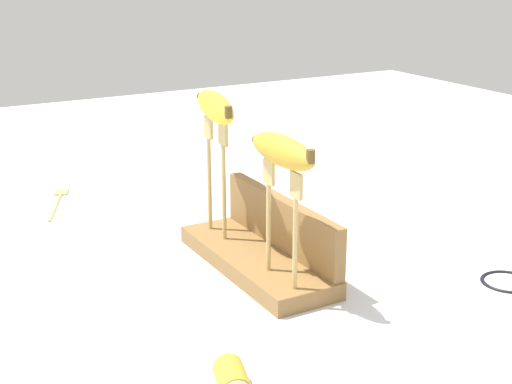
{
  "coord_description": "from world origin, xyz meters",
  "views": [
    {
      "loc": [
        0.93,
        -0.52,
        0.48
      ],
      "look_at": [
        0.0,
        0.0,
        0.13
      ],
      "focal_mm": 51.74,
      "sensor_mm": 36.0,
      "label": 1
    }
  ],
  "objects_px": {
    "fork_stand_left": "(216,167)",
    "banana_raised_right": "(282,151)",
    "banana_raised_left": "(215,106)",
    "banana_chunk_near": "(232,380)",
    "fork_stand_right": "(282,212)",
    "fork_fallen_near": "(58,199)",
    "wire_coil": "(508,280)"
  },
  "relations": [
    {
      "from": "fork_stand_left",
      "to": "banana_raised_right",
      "type": "xyz_separation_m",
      "value": [
        0.21,
        0.0,
        0.08
      ]
    },
    {
      "from": "banana_raised_left",
      "to": "banana_raised_right",
      "type": "relative_size",
      "value": 1.25
    },
    {
      "from": "banana_chunk_near",
      "to": "banana_raised_right",
      "type": "bearing_deg",
      "value": 136.52
    },
    {
      "from": "banana_raised_right",
      "to": "fork_stand_right",
      "type": "bearing_deg",
      "value": -0.12
    },
    {
      "from": "banana_raised_left",
      "to": "banana_chunk_near",
      "type": "height_order",
      "value": "banana_raised_left"
    },
    {
      "from": "fork_stand_right",
      "to": "fork_fallen_near",
      "type": "height_order",
      "value": "fork_stand_right"
    },
    {
      "from": "fork_stand_left",
      "to": "banana_chunk_near",
      "type": "relative_size",
      "value": 3.05
    },
    {
      "from": "banana_raised_left",
      "to": "fork_fallen_near",
      "type": "relative_size",
      "value": 1.05
    },
    {
      "from": "fork_stand_left",
      "to": "fork_fallen_near",
      "type": "height_order",
      "value": "fork_stand_left"
    },
    {
      "from": "fork_stand_right",
      "to": "fork_fallen_near",
      "type": "distance_m",
      "value": 0.62
    },
    {
      "from": "banana_raised_left",
      "to": "banana_raised_right",
      "type": "xyz_separation_m",
      "value": [
        0.21,
        -0.0,
        -0.02
      ]
    },
    {
      "from": "banana_raised_left",
      "to": "wire_coil",
      "type": "relative_size",
      "value": 2.39
    },
    {
      "from": "fork_stand_right",
      "to": "banana_raised_left",
      "type": "height_order",
      "value": "banana_raised_left"
    },
    {
      "from": "fork_stand_right",
      "to": "banana_raised_right",
      "type": "xyz_separation_m",
      "value": [
        -0.0,
        0.0,
        0.09
      ]
    },
    {
      "from": "fork_fallen_near",
      "to": "fork_stand_right",
      "type": "bearing_deg",
      "value": 16.07
    },
    {
      "from": "banana_raised_left",
      "to": "fork_fallen_near",
      "type": "height_order",
      "value": "banana_raised_left"
    },
    {
      "from": "banana_raised_right",
      "to": "banana_chunk_near",
      "type": "relative_size",
      "value": 2.42
    },
    {
      "from": "fork_fallen_near",
      "to": "banana_chunk_near",
      "type": "height_order",
      "value": "banana_chunk_near"
    },
    {
      "from": "banana_raised_left",
      "to": "wire_coil",
      "type": "xyz_separation_m",
      "value": [
        0.34,
        0.32,
        -0.24
      ]
    },
    {
      "from": "banana_raised_right",
      "to": "wire_coil",
      "type": "height_order",
      "value": "banana_raised_right"
    },
    {
      "from": "fork_stand_left",
      "to": "banana_chunk_near",
      "type": "bearing_deg",
      "value": -24.26
    },
    {
      "from": "banana_chunk_near",
      "to": "fork_fallen_near",
      "type": "bearing_deg",
      "value": 179.38
    },
    {
      "from": "fork_stand_left",
      "to": "banana_raised_right",
      "type": "height_order",
      "value": "banana_raised_right"
    },
    {
      "from": "fork_fallen_near",
      "to": "banana_chunk_near",
      "type": "xyz_separation_m",
      "value": [
        0.77,
        -0.01,
        0.01
      ]
    },
    {
      "from": "banana_raised_right",
      "to": "fork_fallen_near",
      "type": "bearing_deg",
      "value": -163.93
    },
    {
      "from": "banana_raised_right",
      "to": "wire_coil",
      "type": "distance_m",
      "value": 0.41
    },
    {
      "from": "fork_stand_right",
      "to": "wire_coil",
      "type": "height_order",
      "value": "fork_stand_right"
    },
    {
      "from": "banana_chunk_near",
      "to": "wire_coil",
      "type": "relative_size",
      "value": 0.79
    },
    {
      "from": "fork_fallen_near",
      "to": "banana_chunk_near",
      "type": "relative_size",
      "value": 2.89
    },
    {
      "from": "fork_fallen_near",
      "to": "wire_coil",
      "type": "height_order",
      "value": "same"
    },
    {
      "from": "fork_stand_left",
      "to": "banana_raised_right",
      "type": "bearing_deg",
      "value": 0.0
    },
    {
      "from": "fork_stand_right",
      "to": "fork_fallen_near",
      "type": "relative_size",
      "value": 0.92
    }
  ]
}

